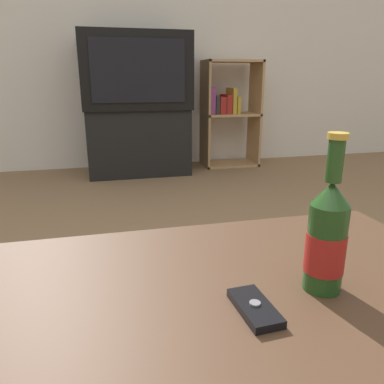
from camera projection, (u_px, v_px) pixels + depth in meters
The scene contains 7 objects.
back_wall at pixel (105, 12), 3.09m from camera, with size 8.00×0.05×2.60m.
coffee_table at pixel (188, 370), 0.55m from camera, with size 1.16×0.82×0.42m.
tv_stand at pixel (138, 141), 3.15m from camera, with size 0.82×0.47×0.54m.
television at pixel (135, 71), 2.98m from camera, with size 0.84×0.53×0.58m.
bookshelf at pixel (228, 111), 3.35m from camera, with size 0.49×0.30×0.93m.
beer_bottle at pixel (327, 238), 0.63m from camera, with size 0.07×0.07×0.27m.
cell_phone at pixel (255, 308), 0.59m from camera, with size 0.06×0.11×0.02m.
Camera 1 is at (-0.10, -0.44, 0.78)m, focal length 35.00 mm.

